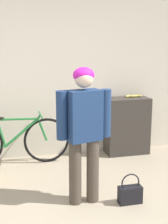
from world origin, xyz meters
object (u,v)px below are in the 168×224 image
at_px(bicycle, 13,141).
at_px(handbag, 130,194).
at_px(person, 84,126).
at_px(banana, 133,96).

distance_m(bicycle, handbag, 2.02).
distance_m(person, banana, 1.96).
height_order(person, handbag, person).
distance_m(bicycle, banana, 2.09).
relative_size(person, handbag, 4.31).
relative_size(bicycle, handbag, 4.70).
distance_m(banana, handbag, 2.03).
xyz_separation_m(bicycle, banana, (2.00, 0.14, 0.59)).
relative_size(person, banana, 5.04).
bearing_deg(handbag, bicycle, 129.39).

